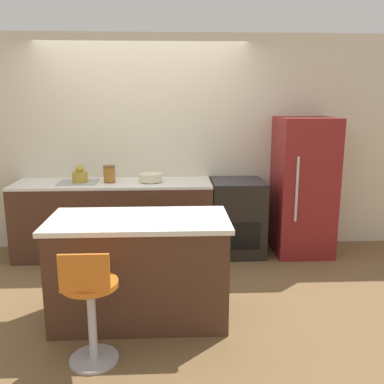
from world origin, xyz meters
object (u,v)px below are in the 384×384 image
(refrigerator, at_px, (303,186))
(stool_chair, at_px, (91,306))
(mixing_bowl, at_px, (151,177))
(kettle, at_px, (80,175))
(oven_range, at_px, (237,217))

(refrigerator, bearing_deg, stool_chair, -134.57)
(refrigerator, bearing_deg, mixing_bowl, 179.68)
(stool_chair, relative_size, kettle, 4.40)
(oven_range, distance_m, refrigerator, 0.87)
(refrigerator, height_order, stool_chair, refrigerator)
(refrigerator, height_order, kettle, refrigerator)
(kettle, xyz_separation_m, mixing_bowl, (0.82, 0.00, -0.03))
(mixing_bowl, bearing_deg, kettle, 180.00)
(stool_chair, distance_m, kettle, 2.30)
(refrigerator, bearing_deg, kettle, 179.78)
(mixing_bowl, bearing_deg, oven_range, 0.06)
(stool_chair, bearing_deg, kettle, 102.78)
(oven_range, xyz_separation_m, stool_chair, (-1.35, -2.18, -0.01))
(mixing_bowl, bearing_deg, refrigerator, -0.32)
(refrigerator, xyz_separation_m, stool_chair, (-2.14, -2.17, -0.38))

